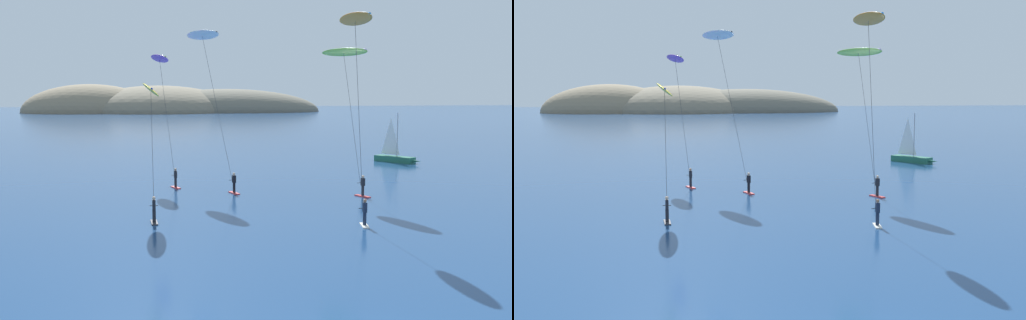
# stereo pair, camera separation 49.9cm
# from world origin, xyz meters

# --- Properties ---
(headland_island) EXTENTS (109.97, 51.09, 20.62)m
(headland_island) POSITION_xyz_m (-4.82, 223.82, 0.00)
(headland_island) COLOR #6B6656
(headland_island) RESTS_ON ground
(sailboat_near) EXTENTS (4.25, 5.39, 5.70)m
(sailboat_near) POSITION_xyz_m (20.52, 51.94, 0.64)
(sailboat_near) COLOR #23664C
(sailboat_near) RESTS_ON ground
(kitesurfer_purple) EXTENTS (2.75, 8.58, 11.65)m
(kitesurfer_purple) POSITION_xyz_m (-6.47, 41.19, 10.29)
(kitesurfer_purple) COLOR red
(kitesurfer_purple) RESTS_ON ground
(kitesurfer_orange) EXTENTS (1.34, 5.86, 13.25)m
(kitesurfer_orange) POSITION_xyz_m (5.60, 21.16, 11.77)
(kitesurfer_orange) COLOR silver
(kitesurfer_orange) RESTS_ON ground
(kitesurfer_yellow) EXTENTS (1.33, 7.96, 8.91)m
(kitesurfer_yellow) POSITION_xyz_m (-7.28, 25.82, 7.84)
(kitesurfer_yellow) COLOR #2D2D33
(kitesurfer_yellow) RESTS_ON ground
(kitesurfer_white) EXTENTS (4.21, 9.02, 13.54)m
(kitesurfer_white) POSITION_xyz_m (-2.74, 37.62, 12.20)
(kitesurfer_white) COLOR red
(kitesurfer_white) RESTS_ON ground
(kitesurfer_lime) EXTENTS (3.23, 6.58, 11.77)m
(kitesurfer_lime) POSITION_xyz_m (8.19, 32.10, 10.65)
(kitesurfer_lime) COLOR red
(kitesurfer_lime) RESTS_ON ground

